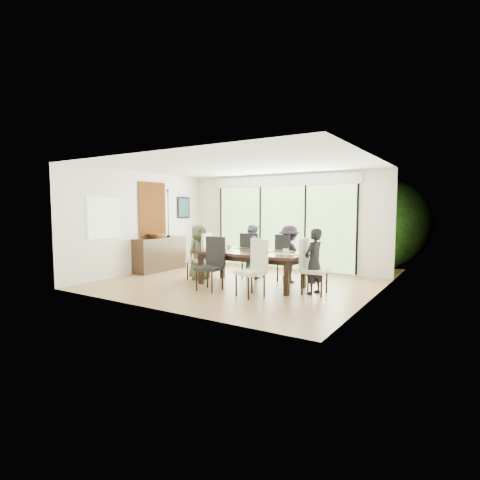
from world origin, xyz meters
The scene contains 62 objects.
floor centered at (0.00, 0.00, -0.01)m, with size 6.00×5.00×0.01m, color brown.
ceiling centered at (0.00, 0.00, 2.71)m, with size 6.00×5.00×0.01m, color white.
wall_back centered at (0.00, 2.51, 1.35)m, with size 6.00×0.02×2.70m, color silver.
wall_front centered at (0.00, -2.51, 1.35)m, with size 6.00×0.02×2.70m, color white.
wall_left centered at (-3.01, 0.00, 1.35)m, with size 0.02×5.00×2.70m, color silver.
wall_right centered at (3.01, 0.00, 1.35)m, with size 0.02×5.00×2.70m, color silver.
glass_doors centered at (0.00, 2.47, 1.20)m, with size 4.20×0.02×2.30m, color #598C3F.
blinds_header centered at (0.00, 2.46, 2.50)m, with size 4.40×0.06×0.28m, color white.
mullion_a centered at (-2.10, 2.46, 1.20)m, with size 0.05×0.04×2.30m, color black.
mullion_b centered at (-0.70, 2.46, 1.20)m, with size 0.05×0.04×2.30m, color black.
mullion_c centered at (0.70, 2.46, 1.20)m, with size 0.05×0.04×2.30m, color black.
mullion_d centered at (2.10, 2.46, 1.20)m, with size 0.05×0.04×2.30m, color black.
side_window centered at (-2.97, -1.20, 1.50)m, with size 0.02×0.90×1.00m, color #8CAD7F.
deck centered at (0.00, 3.40, -0.05)m, with size 6.00×1.80×0.10m, color #513A23.
rail_top centered at (0.00, 4.20, 0.55)m, with size 6.00×0.08×0.06m, color brown.
foliage_left centered at (-1.80, 5.20, 1.44)m, with size 3.20×3.20×3.20m, color #14380F.
foliage_mid centered at (0.40, 5.80, 1.80)m, with size 4.00×4.00×4.00m, color #14380F.
foliage_right centered at (2.20, 5.00, 1.26)m, with size 2.80×2.80×2.80m, color #14380F.
foliage_far centered at (-0.60, 6.50, 1.62)m, with size 3.60×3.60×3.60m, color #14380F.
table_top centered at (0.42, 0.05, 0.75)m, with size 2.49×1.14×0.06m, color black.
table_apron centered at (0.42, 0.05, 0.65)m, with size 2.28×0.93×0.10m, color black.
table_leg_fl centered at (-0.66, -0.38, 0.36)m, with size 0.09×0.09×0.72m, color black.
table_leg_fr centered at (1.50, -0.38, 0.36)m, with size 0.09×0.09×0.72m, color black.
table_leg_bl centered at (-0.66, 0.48, 0.36)m, with size 0.09×0.09×0.72m, color black.
table_leg_br centered at (1.50, 0.48, 0.36)m, with size 0.09×0.09×0.72m, color black.
chair_left_end centered at (-1.08, 0.05, 0.57)m, with size 0.48×0.48×1.14m, color silver, non-canonical shape.
chair_right_end centered at (1.92, 0.05, 0.57)m, with size 0.48×0.48×1.14m, color silver, non-canonical shape.
chair_far_left centered at (-0.03, 0.90, 0.57)m, with size 0.48×0.48×1.14m, color black, non-canonical shape.
chair_far_right centered at (0.97, 0.90, 0.57)m, with size 0.48×0.48×1.14m, color black, non-canonical shape.
chair_near_left centered at (-0.08, -0.82, 0.57)m, with size 0.48×0.48×1.14m, color black, non-canonical shape.
chair_near_right centered at (0.92, -0.82, 0.57)m, with size 0.48×0.48×1.14m, color silver, non-canonical shape.
person_left_end centered at (-1.06, 0.05, 0.67)m, with size 0.62×0.39×1.34m, color #475236.
person_right_end centered at (1.90, 0.05, 0.67)m, with size 0.62×0.39×1.34m, color black.
person_far_left centered at (-0.03, 0.88, 0.67)m, with size 0.62×0.39×1.34m, color slate.
person_far_right centered at (0.97, 0.88, 0.67)m, with size 0.62×0.39×1.34m, color #251E2D.
placemat_left centered at (-0.53, 0.05, 0.78)m, with size 0.46×0.33×0.01m, color #A1BE43.
placemat_right centered at (1.37, 0.05, 0.78)m, with size 0.46×0.33×0.01m, color #8FA53B.
placemat_far_l centered at (-0.03, 0.45, 0.78)m, with size 0.46×0.33×0.01m, color #8FC044.
placemat_far_r centered at (0.97, 0.45, 0.78)m, with size 0.46×0.33×0.01m, color #7FB440.
placemat_paper centered at (-0.13, -0.25, 0.78)m, with size 0.46×0.33×0.01m, color white.
tablet_far_l centered at (0.07, 0.40, 0.79)m, with size 0.27×0.19×0.01m, color black.
tablet_far_r centered at (0.92, 0.40, 0.79)m, with size 0.25×0.18×0.01m, color black.
papers centered at (1.12, 0.00, 0.78)m, with size 0.31×0.23×0.00m, color white.
platter_base centered at (-0.13, -0.25, 0.80)m, with size 0.27×0.27×0.02m, color white.
platter_snacks centered at (-0.13, -0.25, 0.82)m, with size 0.21×0.21×0.01m, color orange.
vase centered at (0.47, 0.10, 0.84)m, with size 0.08×0.08×0.12m, color silver.
hyacinth_stems centered at (0.47, 0.10, 0.96)m, with size 0.04×0.04×0.17m, color #337226.
hyacinth_blooms centered at (0.47, 0.10, 1.07)m, with size 0.11×0.11×0.11m, color #5043A8.
laptop centered at (-0.43, -0.05, 0.79)m, with size 0.34×0.22×0.03m, color silver.
cup_a centered at (-0.28, 0.20, 0.83)m, with size 0.13×0.13×0.10m, color white.
cup_b centered at (0.57, -0.05, 0.83)m, with size 0.10×0.10×0.10m, color white.
cup_c centered at (1.22, 0.15, 0.83)m, with size 0.13×0.13×0.10m, color white.
book centered at (0.67, 0.10, 0.79)m, with size 0.17×0.23×0.02m, color white.
sideboard centered at (-2.76, 0.45, 0.46)m, with size 0.46×1.64×0.92m, color black.
bowl centered at (-2.76, 0.35, 0.98)m, with size 0.49×0.49×0.12m, color brown.
candlestick_base centered at (-2.76, 0.80, 0.95)m, with size 0.10×0.10×0.04m, color black.
candlestick_shaft centered at (-2.76, 0.80, 1.59)m, with size 0.02×0.02×1.28m, color black.
candlestick_pan centered at (-2.76, 0.80, 2.23)m, with size 0.10×0.10×0.03m, color black.
candle centered at (-2.76, 0.80, 2.29)m, with size 0.04×0.04×0.10m, color silver.
tapestry centered at (-2.97, 0.40, 1.70)m, with size 0.02×1.00×1.50m, color brown.
art_frame centered at (-2.97, 1.70, 1.75)m, with size 0.03×0.55×0.65m, color black.
art_canvas centered at (-2.95, 1.70, 1.75)m, with size 0.01×0.45×0.55m, color #163F48.
Camera 1 is at (4.65, -7.07, 1.76)m, focal length 28.00 mm.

